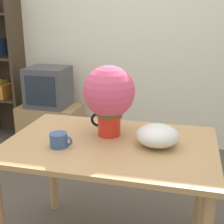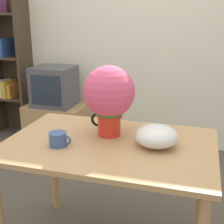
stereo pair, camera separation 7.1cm
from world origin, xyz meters
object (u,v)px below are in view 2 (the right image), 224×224
(coffee_mug, at_px, (58,139))
(white_bowl, at_px, (156,136))
(tv_set, at_px, (54,86))
(flower_vase, at_px, (109,96))

(coffee_mug, bearing_deg, white_bowl, 15.89)
(coffee_mug, distance_m, tv_set, 1.90)
(flower_vase, relative_size, tv_set, 0.96)
(flower_vase, bearing_deg, coffee_mug, -132.62)
(white_bowl, bearing_deg, coffee_mug, -164.11)
(coffee_mug, height_order, tv_set, tv_set)
(flower_vase, xyz_separation_m, coffee_mug, (-0.23, -0.25, -0.21))
(coffee_mug, xyz_separation_m, white_bowl, (0.55, 0.16, 0.02))
(flower_vase, bearing_deg, tv_set, 127.51)
(flower_vase, distance_m, coffee_mug, 0.40)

